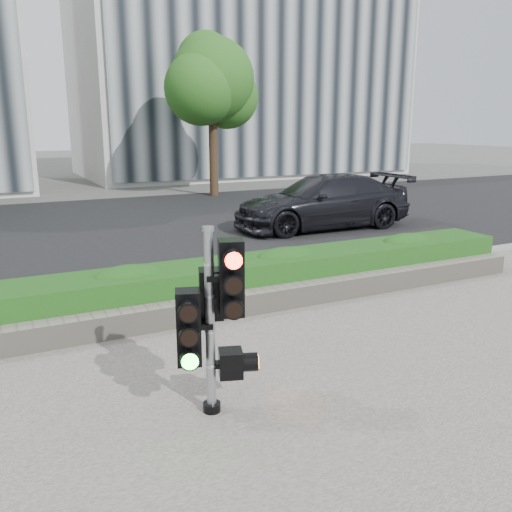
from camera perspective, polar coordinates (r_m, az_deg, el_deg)
name	(u,v)px	position (r m, az deg, el deg)	size (l,w,h in m)	color
ground	(281,368)	(6.73, 2.62, -11.74)	(120.00, 120.00, 0.00)	#51514C
sidewalk	(430,487)	(5.00, 17.86, -22.13)	(16.00, 11.00, 0.03)	#9E9389
road	(108,229)	(15.85, -15.32, 2.74)	(60.00, 13.00, 0.02)	black
curb	(191,293)	(9.40, -6.81, -3.93)	(60.00, 0.25, 0.12)	gray
stone_wall	(220,307)	(8.24, -3.85, -5.38)	(12.00, 0.32, 0.34)	gray
hedge	(204,285)	(8.77, -5.52, -3.08)	(12.00, 1.00, 0.68)	#338228
building_right	(238,70)	(33.51, -1.94, 19.02)	(18.00, 10.00, 12.00)	#B7B7B2
tree_right	(211,83)	(22.56, -4.72, 17.70)	(4.10, 3.58, 6.53)	black
traffic_signal	(212,312)	(5.38, -4.62, -5.87)	(0.71, 0.59, 1.93)	black
car_dark	(322,202)	(15.47, 6.99, 5.71)	(2.09, 5.14, 1.49)	black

